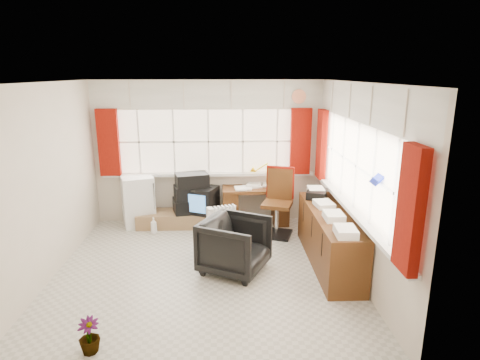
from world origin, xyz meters
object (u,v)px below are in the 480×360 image
object	(u,v)px
task_chair	(279,199)
mini_fridge	(138,201)
office_chair	(235,245)
credenza	(329,237)
desk_lamp	(267,170)
tv_bench	(178,219)
radiator	(223,228)
desk	(255,203)
crt_tv	(201,200)

from	to	relation	value
task_chair	mini_fridge	bearing A→B (deg)	168.90
office_chair	credenza	size ratio (longest dim) A/B	0.41
desk_lamp	tv_bench	world-z (taller)	desk_lamp
radiator	credenza	size ratio (longest dim) A/B	0.30
task_chair	radiator	bearing A→B (deg)	-158.28
task_chair	office_chair	bearing A→B (deg)	-120.03
task_chair	tv_bench	world-z (taller)	task_chair
credenza	tv_bench	size ratio (longest dim) A/B	1.43
desk	crt_tv	bearing A→B (deg)	-174.16
credenza	mini_fridge	size ratio (longest dim) A/B	2.26
desk	credenza	world-z (taller)	credenza
credenza	radiator	bearing A→B (deg)	152.82
desk_lamp	mini_fridge	world-z (taller)	desk_lamp
mini_fridge	radiator	bearing A→B (deg)	-29.37
task_chair	tv_bench	xyz separation A→B (m)	(-1.72, 0.39, -0.47)
office_chair	radiator	world-z (taller)	office_chair
desk_lamp	office_chair	size ratio (longest dim) A/B	0.51
credenza	task_chair	bearing A→B (deg)	116.55
tv_bench	mini_fridge	xyz separation A→B (m)	(-0.69, 0.08, 0.32)
desk_lamp	tv_bench	size ratio (longest dim) A/B	0.30
desk	task_chair	size ratio (longest dim) A/B	1.04
tv_bench	radiator	bearing A→B (deg)	-43.61
office_chair	crt_tv	bearing A→B (deg)	44.44
radiator	crt_tv	size ratio (longest dim) A/B	0.94
task_chair	credenza	bearing A→B (deg)	-63.45
crt_tv	radiator	bearing A→B (deg)	-62.88
office_chair	radiator	distance (m)	0.97
desk	credenza	xyz separation A→B (m)	(0.91, -1.60, 0.02)
office_chair	radiator	bearing A→B (deg)	36.31
desk	office_chair	distance (m)	1.83
task_chair	crt_tv	size ratio (longest dim) A/B	1.75
office_chair	radiator	size ratio (longest dim) A/B	1.35
crt_tv	credenza	bearing A→B (deg)	-38.90
office_chair	credenza	world-z (taller)	credenza
desk	radiator	bearing A→B (deg)	-124.19
crt_tv	tv_bench	bearing A→B (deg)	177.64
radiator	crt_tv	world-z (taller)	crt_tv
credenza	crt_tv	bearing A→B (deg)	141.10
desk_lamp	crt_tv	world-z (taller)	desk_lamp
desk_lamp	crt_tv	size ratio (longest dim) A/B	0.65
office_chair	radiator	xyz separation A→B (m)	(-0.16, 0.95, -0.13)
mini_fridge	office_chair	bearing A→B (deg)	-47.24
office_chair	desk	bearing A→B (deg)	13.79
desk	crt_tv	size ratio (longest dim) A/B	1.82
office_chair	desk_lamp	bearing A→B (deg)	8.40
desk_lamp	credenza	bearing A→B (deg)	-67.29
radiator	crt_tv	bearing A→B (deg)	117.12
desk_lamp	radiator	world-z (taller)	desk_lamp
crt_tv	task_chair	bearing A→B (deg)	-16.12
desk_lamp	credenza	xyz separation A→B (m)	(0.70, -1.68, -0.56)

